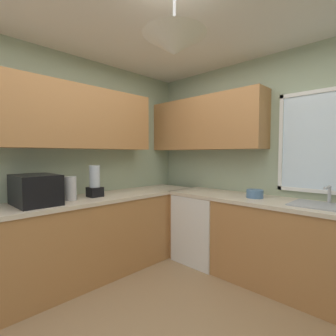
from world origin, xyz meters
TOP-DOWN VIEW (x-y plane):
  - room_shell at (-0.34, 0.44)m, footprint 3.55×3.52m
  - counter_run_left at (-1.40, 0.00)m, footprint 0.65×3.13m
  - counter_run_back at (0.21, 1.39)m, footprint 2.64×0.65m
  - dishwasher at (-0.74, 1.36)m, footprint 0.60×0.60m
  - microwave at (-1.40, -0.45)m, footprint 0.48×0.36m
  - kettle at (-1.38, -0.11)m, footprint 0.12×0.12m
  - sink_assembly at (0.62, 1.40)m, footprint 0.57×0.40m
  - bowl at (-0.06, 1.39)m, footprint 0.18×0.18m
  - blender_appliance at (-1.40, 0.18)m, footprint 0.15×0.15m

SIDE VIEW (x-z plane):
  - dishwasher at x=-0.74m, z-range 0.00..0.86m
  - counter_run_left at x=-1.40m, z-range 0.00..0.90m
  - counter_run_back at x=0.21m, z-range 0.00..0.90m
  - sink_assembly at x=0.62m, z-range 0.82..1.01m
  - bowl at x=-0.06m, z-range 0.90..0.99m
  - kettle at x=-1.38m, z-range 0.90..1.15m
  - microwave at x=-1.40m, z-range 0.90..1.19m
  - blender_appliance at x=-1.40m, z-range 0.88..1.24m
  - room_shell at x=-0.34m, z-range 0.42..3.03m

